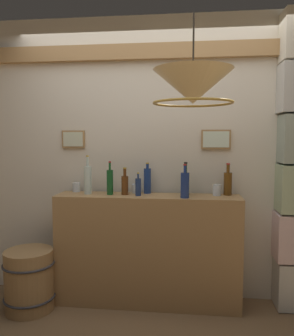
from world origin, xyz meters
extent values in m
cube|color=beige|center=(0.00, 1.10, 1.32)|extent=(3.37, 0.08, 2.64)
cube|color=#9E7547|center=(0.00, 1.04, 2.30)|extent=(3.37, 0.10, 0.14)
cube|color=#9E7547|center=(-0.74, 1.05, 1.50)|extent=(0.22, 0.03, 0.17)
cube|color=beige|center=(-0.74, 1.03, 1.50)|extent=(0.19, 0.01, 0.14)
cube|color=#9E7547|center=(0.61, 1.05, 1.50)|extent=(0.27, 0.03, 0.18)
cube|color=silver|center=(0.61, 1.03, 1.50)|extent=(0.24, 0.01, 0.15)
cube|color=beige|center=(1.22, 0.96, 0.65)|extent=(0.19, 0.33, 0.41)
cube|color=beige|center=(1.22, 0.96, 1.94)|extent=(0.19, 0.33, 0.41)
cube|color=beige|center=(1.22, 0.96, 2.37)|extent=(0.18, 0.33, 0.41)
cube|color=#9E7547|center=(0.00, 0.85, 0.50)|extent=(1.65, 0.33, 1.00)
cylinder|color=navy|center=(0.33, 0.76, 1.11)|extent=(0.07, 0.07, 0.22)
cylinder|color=navy|center=(0.33, 0.76, 1.25)|extent=(0.02, 0.02, 0.06)
cylinder|color=maroon|center=(0.33, 0.76, 1.29)|extent=(0.03, 0.03, 0.01)
cylinder|color=#194926|center=(0.34, 0.90, 1.10)|extent=(0.07, 0.07, 0.20)
cylinder|color=#194926|center=(0.34, 0.90, 1.25)|extent=(0.03, 0.03, 0.08)
cylinder|color=black|center=(0.34, 0.90, 1.29)|extent=(0.03, 0.03, 0.01)
cylinder|color=navy|center=(-0.08, 0.82, 1.08)|extent=(0.05, 0.05, 0.15)
cylinder|color=navy|center=(-0.08, 0.82, 1.18)|extent=(0.02, 0.02, 0.04)
cylinder|color=#B7932D|center=(-0.08, 0.82, 1.21)|extent=(0.02, 0.02, 0.01)
cylinder|color=#5E3315|center=(-0.21, 0.87, 1.09)|extent=(0.06, 0.06, 0.17)
cylinder|color=#5E3315|center=(-0.21, 0.87, 1.20)|extent=(0.03, 0.03, 0.07)
cylinder|color=#B7932D|center=(-0.21, 0.87, 1.24)|extent=(0.03, 0.03, 0.01)
cylinder|color=brown|center=(0.71, 0.95, 1.10)|extent=(0.07, 0.07, 0.20)
cylinder|color=brown|center=(0.71, 0.95, 1.24)|extent=(0.03, 0.03, 0.07)
cylinder|color=maroon|center=(0.71, 0.95, 1.28)|extent=(0.03, 0.03, 0.01)
cylinder|color=navy|center=(-0.02, 0.96, 1.12)|extent=(0.07, 0.07, 0.23)
cylinder|color=navy|center=(-0.02, 0.96, 1.26)|extent=(0.03, 0.03, 0.04)
cylinder|color=#B7932D|center=(-0.02, 0.96, 1.28)|extent=(0.03, 0.03, 0.01)
cylinder|color=#184F23|center=(-0.34, 0.85, 1.11)|extent=(0.06, 0.06, 0.22)
cylinder|color=#184F23|center=(-0.34, 0.85, 1.26)|extent=(0.02, 0.02, 0.07)
cylinder|color=maroon|center=(-0.34, 0.85, 1.30)|extent=(0.02, 0.02, 0.01)
cylinder|color=silver|center=(-0.55, 0.86, 1.13)|extent=(0.07, 0.07, 0.25)
cylinder|color=silver|center=(-0.55, 0.86, 1.30)|extent=(0.02, 0.02, 0.09)
cylinder|color=#B7932D|center=(-0.55, 0.86, 1.35)|extent=(0.03, 0.03, 0.01)
cylinder|color=silver|center=(-0.12, 0.97, 1.04)|extent=(0.08, 0.08, 0.08)
cylinder|color=silver|center=(-0.70, 0.98, 1.05)|extent=(0.07, 0.07, 0.09)
cylinder|color=silver|center=(0.61, 0.91, 1.05)|extent=(0.07, 0.07, 0.10)
cone|color=beige|center=(0.38, 0.12, 1.85)|extent=(0.52, 0.52, 0.22)
cylinder|color=black|center=(0.38, 0.12, 2.14)|extent=(0.01, 0.01, 0.35)
torus|color=#AD8433|center=(0.38, 0.12, 1.75)|extent=(0.53, 0.53, 0.02)
cylinder|color=#9E7547|center=(-1.02, 0.61, 0.27)|extent=(0.42, 0.42, 0.54)
torus|color=#333338|center=(-1.02, 0.61, 0.42)|extent=(0.45, 0.45, 0.02)
torus|color=#333338|center=(-1.02, 0.61, 0.12)|extent=(0.45, 0.45, 0.02)
camera|label=1|loc=(0.36, -2.19, 1.53)|focal=37.12mm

